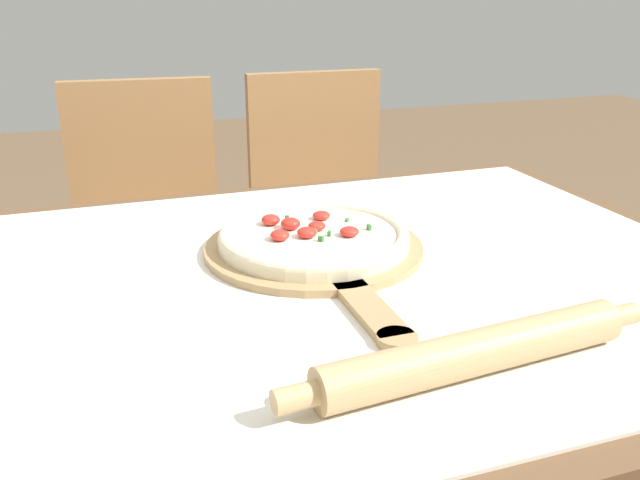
% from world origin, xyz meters
% --- Properties ---
extents(dining_table, '(1.18, 0.96, 0.73)m').
position_xyz_m(dining_table, '(0.00, 0.00, 0.62)').
color(dining_table, brown).
rests_on(dining_table, ground_plane).
extents(towel_cloth, '(1.10, 0.88, 0.00)m').
position_xyz_m(towel_cloth, '(0.00, 0.00, 0.73)').
color(towel_cloth, white).
rests_on(towel_cloth, dining_table).
extents(pizza_peel, '(0.34, 0.50, 0.01)m').
position_xyz_m(pizza_peel, '(-0.03, 0.07, 0.74)').
color(pizza_peel, tan).
rests_on(pizza_peel, towel_cloth).
extents(pizza, '(0.30, 0.30, 0.04)m').
position_xyz_m(pizza, '(-0.03, 0.09, 0.76)').
color(pizza, beige).
rests_on(pizza, pizza_peel).
extents(rolling_pin, '(0.46, 0.08, 0.05)m').
position_xyz_m(rolling_pin, '(0.02, -0.30, 0.76)').
color(rolling_pin, tan).
rests_on(rolling_pin, towel_cloth).
extents(chair_left, '(0.43, 0.43, 0.90)m').
position_xyz_m(chair_left, '(-0.23, 0.86, 0.52)').
color(chair_left, '#A37547').
rests_on(chair_left, ground_plane).
extents(chair_right, '(0.41, 0.41, 0.90)m').
position_xyz_m(chair_right, '(0.25, 0.86, 0.52)').
color(chair_right, '#A37547').
rests_on(chair_right, ground_plane).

